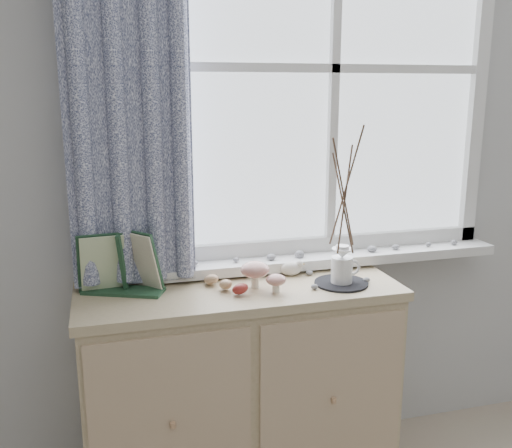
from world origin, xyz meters
name	(u,v)px	position (x,y,z in m)	size (l,w,h in m)	color
sideboard	(241,390)	(-0.15, 1.75, 0.43)	(1.20, 0.45, 0.85)	tan
botanical_book	(122,264)	(-0.57, 1.78, 0.97)	(0.33, 0.13, 0.23)	#20422A
toadstool_cluster	(260,273)	(-0.08, 1.72, 0.91)	(0.15, 0.16, 0.10)	white
wooden_eggs	(225,284)	(-0.21, 1.73, 0.87)	(0.13, 0.17, 0.06)	tan
songbird_figurine	(291,268)	(0.08, 1.83, 0.88)	(0.12, 0.05, 0.06)	silver
crocheted_doily	(341,283)	(0.23, 1.68, 0.85)	(0.20, 0.20, 0.01)	black
twig_pitcher	(345,193)	(0.23, 1.68, 1.20)	(0.22, 0.22, 0.61)	white
sideboard_pebbles	(316,278)	(0.15, 1.75, 0.86)	(0.33, 0.22, 0.02)	gray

